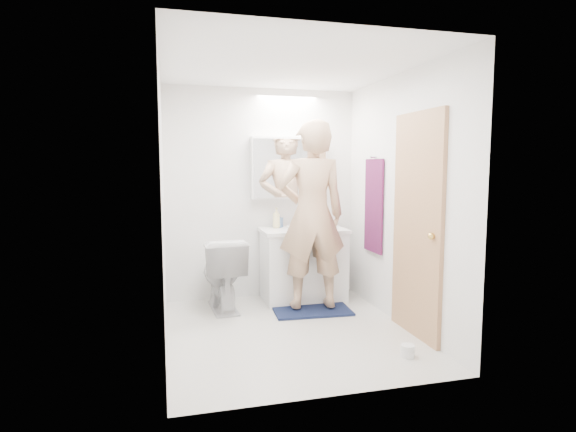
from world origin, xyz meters
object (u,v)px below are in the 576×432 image
object	(u,v)px
soap_bottle_b	(279,220)
toothbrush_cup	(319,223)
soap_bottle_a	(276,218)
vanity_cabinet	(303,266)
medicine_cabinet	(289,168)
toilet	(222,273)
person	(312,215)
toilet_paper_roll	(408,351)

from	to	relation	value
soap_bottle_b	toothbrush_cup	xyz separation A→B (m)	(0.48, -0.02, -0.04)
soap_bottle_a	soap_bottle_b	distance (m)	0.06
vanity_cabinet	toothbrush_cup	world-z (taller)	toothbrush_cup
toothbrush_cup	soap_bottle_a	bearing A→B (deg)	-178.89
medicine_cabinet	soap_bottle_b	xyz separation A→B (m)	(-0.12, -0.03, -0.60)
medicine_cabinet	soap_bottle_a	distance (m)	0.59
medicine_cabinet	soap_bottle_b	bearing A→B (deg)	-166.42
vanity_cabinet	soap_bottle_a	distance (m)	0.63
medicine_cabinet	toilet	bearing A→B (deg)	-158.35
toilet	person	xyz separation A→B (m)	(0.90, -0.29, 0.63)
vanity_cabinet	soap_bottle_a	world-z (taller)	soap_bottle_a
vanity_cabinet	toothbrush_cup	xyz separation A→B (m)	(0.24, 0.16, 0.47)
medicine_cabinet	toilet_paper_roll	size ratio (longest dim) A/B	8.00
toothbrush_cup	vanity_cabinet	bearing A→B (deg)	-146.25
vanity_cabinet	toothbrush_cup	bearing A→B (deg)	33.75
toilet	soap_bottle_a	distance (m)	0.89
medicine_cabinet	toilet	size ratio (longest dim) A/B	1.13
soap_bottle_b	toilet_paper_roll	distance (m)	2.20
soap_bottle_a	toothbrush_cup	world-z (taller)	soap_bottle_a
vanity_cabinet	toilet_paper_roll	distance (m)	1.83
medicine_cabinet	toilet_paper_roll	xyz separation A→B (m)	(0.47, -1.97, -1.45)
vanity_cabinet	person	world-z (taller)	person
toothbrush_cup	person	bearing A→B (deg)	-115.23
toothbrush_cup	soap_bottle_b	bearing A→B (deg)	177.60
medicine_cabinet	toothbrush_cup	xyz separation A→B (m)	(0.35, -0.05, -0.64)
toothbrush_cup	toilet_paper_roll	size ratio (longest dim) A/B	0.85
vanity_cabinet	medicine_cabinet	bearing A→B (deg)	118.20
toilet	toothbrush_cup	distance (m)	1.29
soap_bottle_b	toilet	bearing A→B (deg)	-156.99
medicine_cabinet	person	bearing A→B (deg)	-82.32
toothbrush_cup	toilet_paper_roll	bearing A→B (deg)	-86.42
toilet_paper_roll	toothbrush_cup	bearing A→B (deg)	93.58
toothbrush_cup	toilet	bearing A→B (deg)	-166.78
person	toilet_paper_roll	bearing A→B (deg)	109.62
person	soap_bottle_a	size ratio (longest dim) A/B	8.39
medicine_cabinet	person	xyz separation A→B (m)	(0.08, -0.62, -0.48)
person	medicine_cabinet	bearing A→B (deg)	-78.78
soap_bottle_a	toothbrush_cup	size ratio (longest dim) A/B	2.49
toilet	toilet_paper_roll	distance (m)	2.12
medicine_cabinet	toothbrush_cup	bearing A→B (deg)	-8.08
soap_bottle_a	toilet_paper_roll	world-z (taller)	soap_bottle_a
person	toothbrush_cup	bearing A→B (deg)	-111.68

